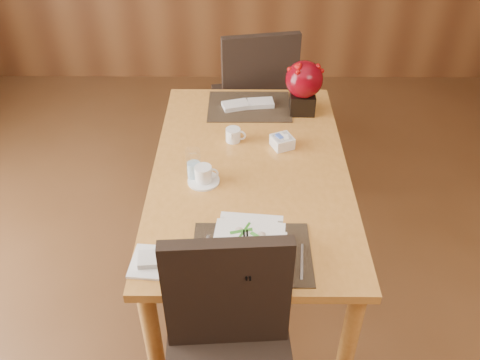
{
  "coord_description": "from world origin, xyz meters",
  "views": [
    {
      "loc": [
        -0.04,
        -1.28,
        2.16
      ],
      "look_at": [
        -0.05,
        0.35,
        0.87
      ],
      "focal_mm": 38.0,
      "sensor_mm": 36.0,
      "label": 1
    }
  ],
  "objects_px": {
    "far_chair": "(255,95)",
    "water_glass": "(194,164)",
    "sugar_caddy": "(282,142)",
    "creamer_jug": "(233,135)",
    "near_chair": "(229,356)",
    "coffee_cup": "(203,175)",
    "berry_decor": "(304,84)",
    "dining_table": "(250,183)",
    "bread_plate": "(154,262)",
    "soup_setting": "(249,248)"
  },
  "relations": [
    {
      "from": "berry_decor",
      "to": "creamer_jug",
      "type": "bearing_deg",
      "value": -141.98
    },
    {
      "from": "soup_setting",
      "to": "berry_decor",
      "type": "distance_m",
      "value": 1.12
    },
    {
      "from": "water_glass",
      "to": "berry_decor",
      "type": "relative_size",
      "value": 0.52
    },
    {
      "from": "coffee_cup",
      "to": "creamer_jug",
      "type": "bearing_deg",
      "value": 69.15
    },
    {
      "from": "coffee_cup",
      "to": "near_chair",
      "type": "xyz_separation_m",
      "value": [
        0.13,
        -0.75,
        -0.22
      ]
    },
    {
      "from": "creamer_jug",
      "to": "far_chair",
      "type": "bearing_deg",
      "value": 92.65
    },
    {
      "from": "dining_table",
      "to": "soup_setting",
      "type": "relative_size",
      "value": 4.95
    },
    {
      "from": "far_chair",
      "to": "water_glass",
      "type": "bearing_deg",
      "value": 63.7
    },
    {
      "from": "coffee_cup",
      "to": "berry_decor",
      "type": "height_order",
      "value": "berry_decor"
    },
    {
      "from": "far_chair",
      "to": "berry_decor",
      "type": "bearing_deg",
      "value": 105.3
    },
    {
      "from": "soup_setting",
      "to": "bread_plate",
      "type": "xyz_separation_m",
      "value": [
        -0.35,
        -0.02,
        -0.05
      ]
    },
    {
      "from": "sugar_caddy",
      "to": "near_chair",
      "type": "height_order",
      "value": "near_chair"
    },
    {
      "from": "water_glass",
      "to": "sugar_caddy",
      "type": "height_order",
      "value": "water_glass"
    },
    {
      "from": "sugar_caddy",
      "to": "bread_plate",
      "type": "bearing_deg",
      "value": -124.15
    },
    {
      "from": "far_chair",
      "to": "near_chair",
      "type": "bearing_deg",
      "value": 75.37
    },
    {
      "from": "water_glass",
      "to": "sugar_caddy",
      "type": "xyz_separation_m",
      "value": [
        0.41,
        0.25,
        -0.05
      ]
    },
    {
      "from": "bread_plate",
      "to": "near_chair",
      "type": "distance_m",
      "value": 0.43
    },
    {
      "from": "dining_table",
      "to": "near_chair",
      "type": "bearing_deg",
      "value": -95.28
    },
    {
      "from": "berry_decor",
      "to": "sugar_caddy",
      "type": "bearing_deg",
      "value": -110.41
    },
    {
      "from": "creamer_jug",
      "to": "far_chair",
      "type": "relative_size",
      "value": 0.09
    },
    {
      "from": "dining_table",
      "to": "creamer_jug",
      "type": "bearing_deg",
      "value": 110.79
    },
    {
      "from": "water_glass",
      "to": "creamer_jug",
      "type": "xyz_separation_m",
      "value": [
        0.17,
        0.3,
        -0.04
      ]
    },
    {
      "from": "soup_setting",
      "to": "coffee_cup",
      "type": "height_order",
      "value": "soup_setting"
    },
    {
      "from": "coffee_cup",
      "to": "sugar_caddy",
      "type": "height_order",
      "value": "coffee_cup"
    },
    {
      "from": "dining_table",
      "to": "water_glass",
      "type": "relative_size",
      "value": 9.99
    },
    {
      "from": "coffee_cup",
      "to": "berry_decor",
      "type": "relative_size",
      "value": 0.5
    },
    {
      "from": "coffee_cup",
      "to": "soup_setting",
      "type": "bearing_deg",
      "value": -66.91
    },
    {
      "from": "coffee_cup",
      "to": "creamer_jug",
      "type": "distance_m",
      "value": 0.35
    },
    {
      "from": "soup_setting",
      "to": "bread_plate",
      "type": "distance_m",
      "value": 0.36
    },
    {
      "from": "dining_table",
      "to": "far_chair",
      "type": "distance_m",
      "value": 0.99
    },
    {
      "from": "near_chair",
      "to": "sugar_caddy",
      "type": "bearing_deg",
      "value": 73.53
    },
    {
      "from": "berry_decor",
      "to": "far_chair",
      "type": "relative_size",
      "value": 0.28
    },
    {
      "from": "water_glass",
      "to": "bread_plate",
      "type": "distance_m",
      "value": 0.53
    },
    {
      "from": "coffee_cup",
      "to": "sugar_caddy",
      "type": "xyz_separation_m",
      "value": [
        0.37,
        0.28,
        -0.01
      ]
    },
    {
      "from": "berry_decor",
      "to": "far_chair",
      "type": "bearing_deg",
      "value": 116.1
    },
    {
      "from": "sugar_caddy",
      "to": "creamer_jug",
      "type": "bearing_deg",
      "value": 167.95
    },
    {
      "from": "creamer_jug",
      "to": "berry_decor",
      "type": "xyz_separation_m",
      "value": [
        0.36,
        0.29,
        0.13
      ]
    },
    {
      "from": "berry_decor",
      "to": "far_chair",
      "type": "xyz_separation_m",
      "value": [
        -0.24,
        0.48,
        -0.33
      ]
    },
    {
      "from": "water_glass",
      "to": "dining_table",
      "type": "bearing_deg",
      "value": 17.77
    },
    {
      "from": "dining_table",
      "to": "creamer_jug",
      "type": "relative_size",
      "value": 16.03
    },
    {
      "from": "soup_setting",
      "to": "coffee_cup",
      "type": "xyz_separation_m",
      "value": [
        -0.2,
        0.46,
        -0.02
      ]
    },
    {
      "from": "dining_table",
      "to": "soup_setting",
      "type": "height_order",
      "value": "soup_setting"
    },
    {
      "from": "soup_setting",
      "to": "creamer_jug",
      "type": "bearing_deg",
      "value": 100.91
    },
    {
      "from": "bread_plate",
      "to": "near_chair",
      "type": "xyz_separation_m",
      "value": [
        0.28,
        -0.26,
        -0.19
      ]
    },
    {
      "from": "far_chair",
      "to": "creamer_jug",
      "type": "bearing_deg",
      "value": 69.8
    },
    {
      "from": "berry_decor",
      "to": "near_chair",
      "type": "xyz_separation_m",
      "value": [
        -0.36,
        -1.37,
        -0.35
      ]
    },
    {
      "from": "dining_table",
      "to": "water_glass",
      "type": "bearing_deg",
      "value": -162.23
    },
    {
      "from": "soup_setting",
      "to": "far_chair",
      "type": "xyz_separation_m",
      "value": [
        0.06,
        1.56,
        -0.22
      ]
    },
    {
      "from": "dining_table",
      "to": "water_glass",
      "type": "distance_m",
      "value": 0.32
    },
    {
      "from": "sugar_caddy",
      "to": "bread_plate",
      "type": "relative_size",
      "value": 0.57
    }
  ]
}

